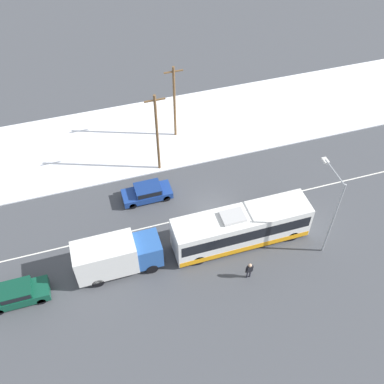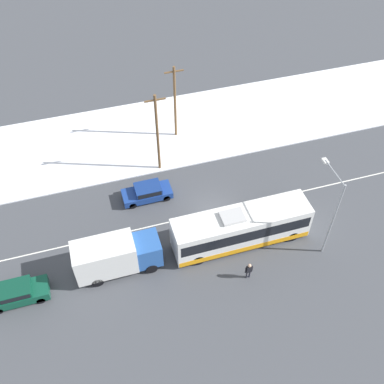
{
  "view_description": "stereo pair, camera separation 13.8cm",
  "coord_description": "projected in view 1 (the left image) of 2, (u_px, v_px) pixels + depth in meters",
  "views": [
    {
      "loc": [
        -9.07,
        -23.47,
        29.37
      ],
      "look_at": [
        -1.4,
        1.52,
        1.4
      ],
      "focal_mm": 42.0,
      "sensor_mm": 36.0,
      "label": 1
    },
    {
      "loc": [
        -8.94,
        -23.51,
        29.37
      ],
      "look_at": [
        -1.4,
        1.52,
        1.4
      ],
      "focal_mm": 42.0,
      "sensor_mm": 36.0,
      "label": 2
    }
  ],
  "objects": [
    {
      "name": "utility_pole_roadside",
      "position": [
        157.0,
        133.0,
        39.13
      ],
      "size": [
        1.8,
        0.24,
        8.23
      ],
      "color": "brown",
      "rests_on": "ground_plane"
    },
    {
      "name": "sedan_car",
      "position": [
        147.0,
        192.0,
        39.14
      ],
      "size": [
        4.31,
        1.8,
        1.41
      ],
      "rotation": [
        0.0,
        0.0,
        3.14
      ],
      "color": "navy",
      "rests_on": "ground_plane"
    },
    {
      "name": "utility_pole_snowlot",
      "position": [
        174.0,
        102.0,
        42.57
      ],
      "size": [
        1.8,
        0.24,
        7.88
      ],
      "color": "brown",
      "rests_on": "ground_plane"
    },
    {
      "name": "snow_lot",
      "position": [
        176.0,
        129.0,
        46.16
      ],
      "size": [
        80.0,
        11.16,
        0.12
      ],
      "color": "white",
      "rests_on": "ground_plane"
    },
    {
      "name": "city_bus",
      "position": [
        241.0,
        228.0,
        35.28
      ],
      "size": [
        10.95,
        2.57,
        3.44
      ],
      "color": "white",
      "rests_on": "ground_plane"
    },
    {
      "name": "lane_marking_center",
      "position": [
        213.0,
        212.0,
        38.59
      ],
      "size": [
        60.0,
        0.12,
        0.0
      ],
      "color": "silver",
      "rests_on": "ground_plane"
    },
    {
      "name": "pedestrian_at_stop",
      "position": [
        249.0,
        269.0,
        33.39
      ],
      "size": [
        0.61,
        0.27,
        1.69
      ],
      "color": "#23232D",
      "rests_on": "ground_plane"
    },
    {
      "name": "streetlamp",
      "position": [
        332.0,
        205.0,
        32.7
      ],
      "size": [
        0.36,
        3.1,
        7.59
      ],
      "color": "#9EA3A8",
      "rests_on": "ground_plane"
    },
    {
      "name": "parked_car_near_truck",
      "position": [
        18.0,
        293.0,
        32.27
      ],
      "size": [
        4.24,
        1.8,
        1.5
      ],
      "color": "#0F4733",
      "rests_on": "ground_plane"
    },
    {
      "name": "box_truck",
      "position": [
        116.0,
        256.0,
        33.35
      ],
      "size": [
        6.46,
        2.3,
        3.22
      ],
      "color": "silver",
      "rests_on": "ground_plane"
    },
    {
      "name": "ground_plane",
      "position": [
        213.0,
        212.0,
        38.59
      ],
      "size": [
        120.0,
        120.0,
        0.0
      ],
      "primitive_type": "plane",
      "color": "#424449"
    }
  ]
}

